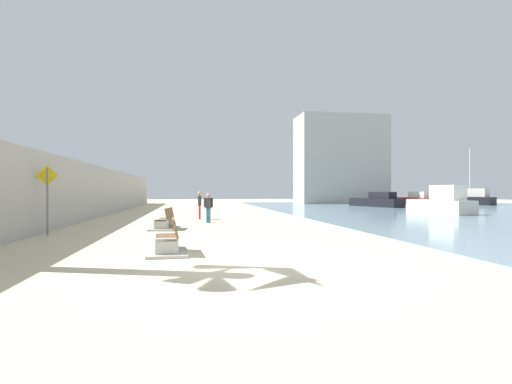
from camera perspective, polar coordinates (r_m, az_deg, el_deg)
ground_plane at (r=27.85m, az=-6.52°, el=-3.43°), size 120.00×120.00×0.00m
seawall at (r=28.50m, az=-21.77°, el=0.03°), size 0.80×64.00×3.38m
bench_near at (r=12.10m, az=-11.88°, el=-7.04°), size 1.23×2.17×0.98m
bench_far at (r=19.60m, az=-12.23°, el=-4.27°), size 1.37×2.23×0.98m
person_walking at (r=25.98m, az=-7.65°, el=-1.50°), size 0.23×0.53×1.70m
person_standing at (r=22.97m, az=-6.47°, el=-1.87°), size 0.50×0.29×1.62m
boat_distant at (r=47.11m, az=16.02°, el=-1.19°), size 3.22×7.69×1.59m
boat_mid_bay at (r=59.25m, az=20.86°, el=-0.92°), size 3.16×6.95×1.59m
boat_far_right at (r=34.66m, az=23.79°, el=-1.39°), size 1.87×6.58×2.13m
boat_nearest at (r=57.52m, az=27.38°, el=-0.80°), size 3.69×5.28×6.89m
pedestrian_sign at (r=18.44m, az=-26.43°, el=0.05°), size 0.85×0.08×2.76m
harbor_building at (r=59.58m, az=11.38°, el=4.28°), size 12.00×6.00×12.05m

